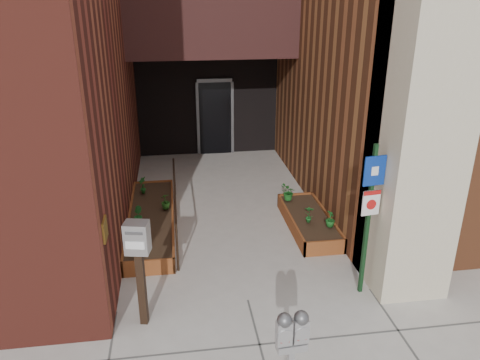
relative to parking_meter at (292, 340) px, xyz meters
name	(u,v)px	position (x,y,z in m)	size (l,w,h in m)	color
ground	(248,300)	(-0.08, 2.28, -1.16)	(80.00, 80.00, 0.00)	#9E9991
planter_left	(152,221)	(-1.63, 4.98, -1.03)	(0.90, 3.60, 0.30)	brown
planter_right	(309,222)	(1.52, 4.48, -1.03)	(0.80, 2.20, 0.30)	brown
handrail	(175,193)	(-1.13, 4.93, -0.42)	(0.04, 3.34, 0.90)	black
parking_meter	(292,340)	(0.00, 0.00, 0.00)	(0.34, 0.17, 1.50)	#A7A7AA
sign_post	(370,206)	(1.74, 2.24, 0.36)	(0.34, 0.10, 2.47)	#133419
payment_dropbox	(138,252)	(-1.64, 1.98, 0.01)	(0.36, 0.30, 1.62)	black
shrub_left_a	(140,241)	(-1.75, 3.53, -0.67)	(0.35, 0.35, 0.39)	#174E16
shrub_left_b	(138,215)	(-1.86, 4.57, -0.69)	(0.20, 0.20, 0.36)	#17511C
shrub_left_c	(166,201)	(-1.33, 5.18, -0.70)	(0.18, 0.18, 0.33)	#204E16
shrub_left_d	(143,185)	(-1.83, 6.07, -0.67)	(0.20, 0.20, 0.38)	#19591B
shrub_right_a	(330,219)	(1.77, 3.93, -0.70)	(0.18, 0.18, 0.32)	#18541B
shrub_right_b	(309,214)	(1.42, 4.15, -0.69)	(0.18, 0.18, 0.35)	#1B6122
shrub_right_c	(288,192)	(1.27, 5.23, -0.69)	(0.32, 0.32, 0.35)	#1B601E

